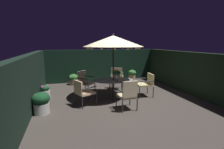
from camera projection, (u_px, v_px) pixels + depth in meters
ground_plane at (120, 99)px, 6.93m from camera, size 6.81×7.47×0.02m
hedge_backdrop_rear at (101, 65)px, 10.16m from camera, size 6.81×0.30×1.83m
hedge_backdrop_left at (29, 82)px, 5.91m from camera, size 0.30×7.47×1.83m
hedge_backdrop_right at (190, 73)px, 7.61m from camera, size 0.30×7.47×1.83m
patio_dining_table at (113, 83)px, 6.99m from camera, size 1.67×1.22×0.75m
patio_umbrella at (113, 41)px, 6.69m from camera, size 2.33×2.33×2.57m
centerpiece_planter at (116, 74)px, 6.77m from camera, size 0.31×0.31×0.44m
patio_chair_north at (128, 94)px, 5.68m from camera, size 0.60×0.63×1.02m
patio_chair_northeast at (146, 83)px, 7.24m from camera, size 0.68×0.71×0.95m
patio_chair_east at (116, 77)px, 8.37m from camera, size 0.75×0.74×1.01m
patio_chair_southeast at (85, 81)px, 7.61m from camera, size 0.79×0.79×1.00m
patio_chair_south at (83, 91)px, 6.11m from camera, size 0.80×0.78×0.93m
potted_plant_back_center at (119, 76)px, 9.84m from camera, size 0.50×0.50×0.68m
potted_plant_front_corner at (45, 91)px, 7.15m from camera, size 0.38×0.38×0.50m
potted_plant_back_left at (41, 102)px, 5.45m from camera, size 0.55×0.55×0.69m
potted_plant_left_near at (73, 79)px, 9.28m from camera, size 0.51×0.51×0.57m
potted_plant_back_right at (132, 75)px, 10.19m from camera, size 0.47×0.47×0.65m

